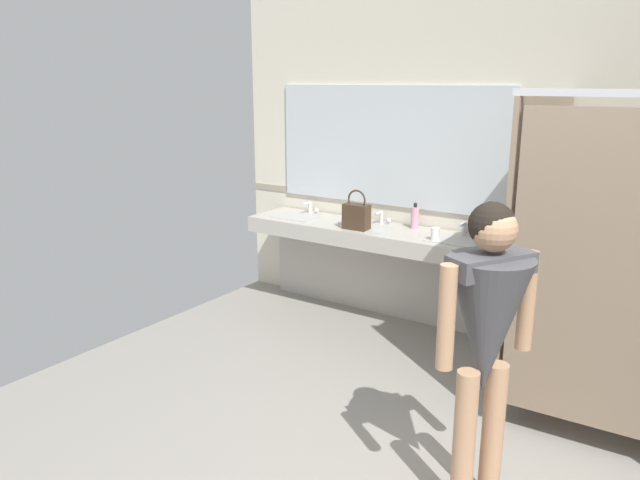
# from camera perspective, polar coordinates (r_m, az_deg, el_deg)

# --- Properties ---
(wall_back) EXTENTS (6.44, 0.12, 2.91)m
(wall_back) POSITION_cam_1_polar(r_m,az_deg,el_deg) (5.00, 24.09, 5.95)
(wall_back) COLOR beige
(wall_back) RESTS_ON ground_plane
(wall_back_tile_band) EXTENTS (6.44, 0.01, 0.06)m
(wall_back_tile_band) POSITION_cam_1_polar(r_m,az_deg,el_deg) (5.01, 23.47, 1.30)
(wall_back_tile_band) COLOR #9E937F
(wall_back_tile_band) RESTS_ON wall_back
(vanity_counter) EXTENTS (2.34, 0.56, 0.98)m
(vanity_counter) POSITION_cam_1_polar(r_m,az_deg,el_deg) (5.46, 5.18, -0.96)
(vanity_counter) COLOR #B2ADA3
(vanity_counter) RESTS_ON ground_plane
(mirror_panel) EXTENTS (2.24, 0.02, 1.05)m
(mirror_panel) POSITION_cam_1_polar(r_m,az_deg,el_deg) (5.46, 6.43, 8.73)
(mirror_panel) COLOR silver
(mirror_panel) RESTS_ON wall_back
(person_standing) EXTENTS (0.55, 0.55, 1.58)m
(person_standing) POSITION_cam_1_polar(r_m,az_deg,el_deg) (2.98, 15.39, -7.77)
(person_standing) COLOR tan
(person_standing) RESTS_ON ground_plane
(handbag) EXTENTS (0.23, 0.11, 0.34)m
(handbag) POSITION_cam_1_polar(r_m,az_deg,el_deg) (5.21, 3.44, 2.32)
(handbag) COLOR #3F2D1E
(handbag) RESTS_ON vanity_counter
(soap_dispenser) EXTENTS (0.07, 0.07, 0.22)m
(soap_dispenser) POSITION_cam_1_polar(r_m,az_deg,el_deg) (5.30, 8.90, 2.11)
(soap_dispenser) COLOR #D899B2
(soap_dispenser) RESTS_ON vanity_counter
(paper_cup) EXTENTS (0.07, 0.07, 0.11)m
(paper_cup) POSITION_cam_1_polar(r_m,az_deg,el_deg) (4.92, 10.77, 0.54)
(paper_cup) COLOR white
(paper_cup) RESTS_ON vanity_counter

